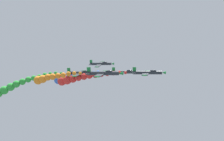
% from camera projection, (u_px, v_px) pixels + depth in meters
% --- Properties ---
extents(airplane_lead, '(9.50, 10.35, 2.77)m').
position_uv_depth(airplane_lead, '(148.00, 73.00, 82.95)').
color(airplane_lead, '#23282D').
extents(smoke_trail_lead, '(3.27, 24.11, 5.03)m').
position_uv_depth(smoke_trail_lead, '(77.00, 78.00, 88.77)').
color(smoke_trail_lead, red).
extents(airplane_left_inner, '(9.54, 10.35, 2.59)m').
position_uv_depth(airplane_left_inner, '(125.00, 72.00, 96.87)').
color(airplane_left_inner, '#23282D').
extents(smoke_trail_left_inner, '(4.59, 20.34, 5.16)m').
position_uv_depth(smoke_trail_left_inner, '(71.00, 77.00, 99.99)').
color(smoke_trail_left_inner, blue).
extents(airplane_right_inner, '(9.48, 10.35, 2.86)m').
position_uv_depth(airplane_right_inner, '(104.00, 73.00, 73.96)').
color(airplane_right_inner, '#23282D').
extents(smoke_trail_right_inner, '(3.92, 16.02, 4.02)m').
position_uv_depth(smoke_trail_right_inner, '(48.00, 78.00, 79.23)').
color(smoke_trail_right_inner, orange).
extents(airplane_left_outer, '(9.43, 10.35, 3.01)m').
position_uv_depth(airplane_left_outer, '(81.00, 73.00, 89.13)').
color(airplane_left_outer, '#23282D').
extents(smoke_trail_left_outer, '(8.52, 27.52, 11.93)m').
position_uv_depth(smoke_trail_left_outer, '(4.00, 91.00, 91.11)').
color(smoke_trail_left_outer, green).
extents(airplane_right_outer, '(9.27, 10.35, 3.34)m').
position_uv_depth(airplane_right_outer, '(101.00, 64.00, 110.15)').
color(airplane_right_outer, '#23282D').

